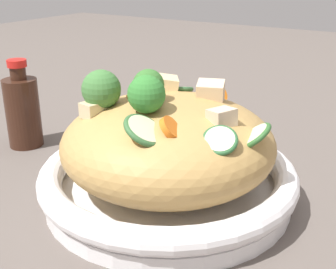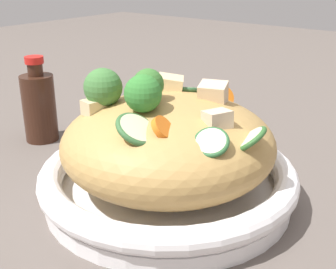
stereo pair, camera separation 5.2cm
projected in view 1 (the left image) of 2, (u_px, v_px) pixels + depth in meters
ground_plane at (168, 197)px, 0.55m from camera, size 3.00×3.00×0.00m
serving_bowl at (168, 180)px, 0.54m from camera, size 0.31×0.31×0.05m
noodle_heap at (168, 143)px, 0.52m from camera, size 0.25×0.25×0.11m
broccoli_florets at (126, 91)px, 0.49m from camera, size 0.11×0.08×0.06m
carrot_coins at (167, 104)px, 0.50m from camera, size 0.11×0.18×0.04m
zucchini_slices at (194, 124)px, 0.47m from camera, size 0.18×0.19×0.04m
chicken_chunks at (178, 96)px, 0.53m from camera, size 0.17×0.14×0.03m
soy_sauce_bottle at (23, 110)px, 0.68m from camera, size 0.05×0.05×0.14m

